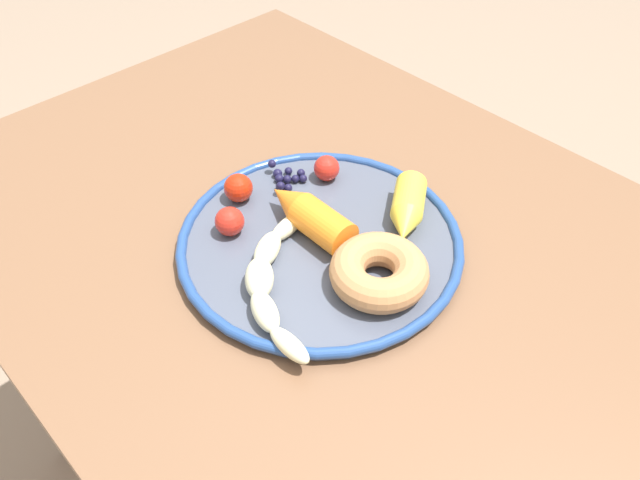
{
  "coord_description": "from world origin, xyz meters",
  "views": [
    {
      "loc": [
        0.33,
        -0.37,
        1.25
      ],
      "look_at": [
        -0.04,
        -0.02,
        0.75
      ],
      "focal_mm": 35.5,
      "sensor_mm": 36.0,
      "label": 1
    }
  ],
  "objects_px": {
    "plate": "(320,242)",
    "blueberry_pile": "(286,178)",
    "carrot_orange": "(308,214)",
    "tomato_near": "(230,221)",
    "carrot_yellow": "(407,210)",
    "tomato_mid": "(327,168)",
    "banana": "(270,279)",
    "dining_table": "(357,315)",
    "donut": "(379,272)",
    "tomato_far": "(238,188)"
  },
  "relations": [
    {
      "from": "plate",
      "to": "blueberry_pile",
      "type": "bearing_deg",
      "value": 158.82
    },
    {
      "from": "carrot_orange",
      "to": "tomato_near",
      "type": "xyz_separation_m",
      "value": [
        -0.06,
        -0.07,
        -0.0
      ]
    },
    {
      "from": "carrot_orange",
      "to": "carrot_yellow",
      "type": "height_order",
      "value": "carrot_orange"
    },
    {
      "from": "carrot_yellow",
      "to": "tomato_mid",
      "type": "relative_size",
      "value": 3.21
    },
    {
      "from": "plate",
      "to": "banana",
      "type": "xyz_separation_m",
      "value": [
        0.02,
        -0.09,
        0.02
      ]
    },
    {
      "from": "banana",
      "to": "tomato_mid",
      "type": "height_order",
      "value": "tomato_mid"
    },
    {
      "from": "dining_table",
      "to": "plate",
      "type": "distance_m",
      "value": 0.12
    },
    {
      "from": "carrot_orange",
      "to": "tomato_mid",
      "type": "distance_m",
      "value": 0.09
    },
    {
      "from": "carrot_yellow",
      "to": "tomato_mid",
      "type": "xyz_separation_m",
      "value": [
        -0.12,
        -0.01,
        -0.0
      ]
    },
    {
      "from": "carrot_orange",
      "to": "blueberry_pile",
      "type": "xyz_separation_m",
      "value": [
        -0.08,
        0.04,
        -0.01
      ]
    },
    {
      "from": "dining_table",
      "to": "carrot_yellow",
      "type": "xyz_separation_m",
      "value": [
        0.0,
        0.07,
        0.13
      ]
    },
    {
      "from": "tomato_mid",
      "to": "blueberry_pile",
      "type": "bearing_deg",
      "value": -124.88
    },
    {
      "from": "banana",
      "to": "carrot_orange",
      "type": "xyz_separation_m",
      "value": [
        -0.04,
        0.09,
        0.01
      ]
    },
    {
      "from": "carrot_yellow",
      "to": "donut",
      "type": "height_order",
      "value": "same"
    },
    {
      "from": "donut",
      "to": "blueberry_pile",
      "type": "bearing_deg",
      "value": 167.85
    },
    {
      "from": "blueberry_pile",
      "to": "tomato_near",
      "type": "relative_size",
      "value": 1.55
    },
    {
      "from": "tomato_near",
      "to": "tomato_far",
      "type": "bearing_deg",
      "value": 131.96
    },
    {
      "from": "plate",
      "to": "donut",
      "type": "relative_size",
      "value": 3.1
    },
    {
      "from": "banana",
      "to": "carrot_yellow",
      "type": "xyz_separation_m",
      "value": [
        0.03,
        0.18,
        0.01
      ]
    },
    {
      "from": "plate",
      "to": "donut",
      "type": "height_order",
      "value": "donut"
    },
    {
      "from": "carrot_orange",
      "to": "tomato_mid",
      "type": "xyz_separation_m",
      "value": [
        -0.05,
        0.08,
        -0.0
      ]
    },
    {
      "from": "dining_table",
      "to": "plate",
      "type": "xyz_separation_m",
      "value": [
        -0.04,
        -0.02,
        0.11
      ]
    },
    {
      "from": "carrot_orange",
      "to": "tomato_far",
      "type": "relative_size",
      "value": 3.47
    },
    {
      "from": "tomato_near",
      "to": "tomato_far",
      "type": "distance_m",
      "value": 0.06
    },
    {
      "from": "blueberry_pile",
      "to": "carrot_orange",
      "type": "bearing_deg",
      "value": -24.14
    },
    {
      "from": "dining_table",
      "to": "tomato_near",
      "type": "xyz_separation_m",
      "value": [
        -0.12,
        -0.09,
        0.13
      ]
    },
    {
      "from": "plate",
      "to": "tomato_far",
      "type": "height_order",
      "value": "tomato_far"
    },
    {
      "from": "plate",
      "to": "carrot_orange",
      "type": "xyz_separation_m",
      "value": [
        -0.02,
        0.0,
        0.02
      ]
    },
    {
      "from": "carrot_yellow",
      "to": "carrot_orange",
      "type": "bearing_deg",
      "value": -128.65
    },
    {
      "from": "carrot_yellow",
      "to": "tomato_near",
      "type": "height_order",
      "value": "carrot_yellow"
    },
    {
      "from": "donut",
      "to": "dining_table",
      "type": "bearing_deg",
      "value": 154.57
    },
    {
      "from": "donut",
      "to": "tomato_near",
      "type": "distance_m",
      "value": 0.18
    },
    {
      "from": "banana",
      "to": "carrot_yellow",
      "type": "relative_size",
      "value": 1.6
    },
    {
      "from": "dining_table",
      "to": "donut",
      "type": "distance_m",
      "value": 0.14
    },
    {
      "from": "banana",
      "to": "tomato_far",
      "type": "xyz_separation_m",
      "value": [
        -0.14,
        0.07,
        0.0
      ]
    },
    {
      "from": "dining_table",
      "to": "carrot_orange",
      "type": "xyz_separation_m",
      "value": [
        -0.07,
        -0.02,
        0.13
      ]
    },
    {
      "from": "tomato_near",
      "to": "tomato_mid",
      "type": "height_order",
      "value": "tomato_near"
    },
    {
      "from": "tomato_far",
      "to": "tomato_mid",
      "type": "bearing_deg",
      "value": 66.99
    },
    {
      "from": "banana",
      "to": "carrot_yellow",
      "type": "bearing_deg",
      "value": 80.18
    },
    {
      "from": "dining_table",
      "to": "tomato_mid",
      "type": "bearing_deg",
      "value": 152.37
    },
    {
      "from": "plate",
      "to": "tomato_far",
      "type": "xyz_separation_m",
      "value": [
        -0.12,
        -0.02,
        0.02
      ]
    },
    {
      "from": "plate",
      "to": "blueberry_pile",
      "type": "xyz_separation_m",
      "value": [
        -0.1,
        0.04,
        0.01
      ]
    },
    {
      "from": "tomato_far",
      "to": "banana",
      "type": "bearing_deg",
      "value": -25.83
    },
    {
      "from": "carrot_yellow",
      "to": "blueberry_pile",
      "type": "distance_m",
      "value": 0.16
    },
    {
      "from": "tomato_near",
      "to": "tomato_far",
      "type": "xyz_separation_m",
      "value": [
        -0.04,
        0.04,
        0.0
      ]
    },
    {
      "from": "dining_table",
      "to": "plate",
      "type": "height_order",
      "value": "plate"
    },
    {
      "from": "blueberry_pile",
      "to": "tomato_far",
      "type": "xyz_separation_m",
      "value": [
        -0.01,
        -0.06,
        0.01
      ]
    },
    {
      "from": "banana",
      "to": "carrot_orange",
      "type": "height_order",
      "value": "carrot_orange"
    },
    {
      "from": "banana",
      "to": "tomato_near",
      "type": "height_order",
      "value": "tomato_near"
    },
    {
      "from": "tomato_far",
      "to": "tomato_near",
      "type": "bearing_deg",
      "value": -48.04
    }
  ]
}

